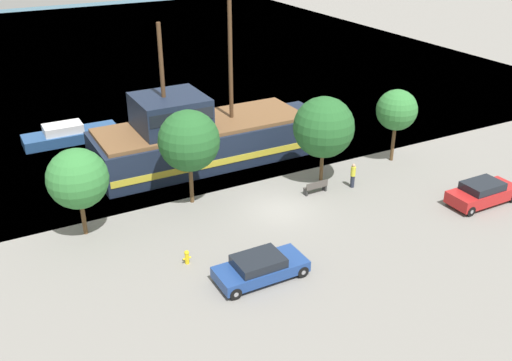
% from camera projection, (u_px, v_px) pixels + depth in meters
% --- Properties ---
extents(ground_plane, '(160.00, 160.00, 0.00)m').
position_uv_depth(ground_plane, '(280.00, 209.00, 34.10)').
color(ground_plane, gray).
extents(water_surface, '(80.00, 80.00, 0.00)m').
position_uv_depth(water_surface, '(96.00, 54.00, 68.90)').
color(water_surface, '#38667F').
rests_on(water_surface, ground).
extents(pirate_ship, '(16.39, 5.54, 11.13)m').
position_uv_depth(pirate_ship, '(200.00, 137.00, 39.73)').
color(pirate_ship, '#192338').
rests_on(pirate_ship, water_surface).
extents(moored_boat_dockside, '(7.07, 2.24, 1.45)m').
position_uv_depth(moored_boat_dockside, '(70.00, 135.00, 43.62)').
color(moored_boat_dockside, navy).
rests_on(moored_boat_dockside, water_surface).
extents(parked_car_curb_front, '(4.54, 1.89, 1.44)m').
position_uv_depth(parked_car_curb_front, '(482.00, 193.00, 34.51)').
color(parked_car_curb_front, '#B21E1E').
rests_on(parked_car_curb_front, ground_plane).
extents(parked_car_curb_mid, '(4.53, 2.01, 1.24)m').
position_uv_depth(parked_car_curb_mid, '(260.00, 267.00, 27.60)').
color(parked_car_curb_mid, navy).
rests_on(parked_car_curb_mid, ground_plane).
extents(fire_hydrant, '(0.42, 0.25, 0.76)m').
position_uv_depth(fire_hydrant, '(187.00, 257.00, 28.83)').
color(fire_hydrant, yellow).
rests_on(fire_hydrant, ground_plane).
extents(bench_promenade_east, '(1.55, 0.45, 0.85)m').
position_uv_depth(bench_promenade_east, '(316.00, 187.00, 35.83)').
color(bench_promenade_east, '#4C4742').
rests_on(bench_promenade_east, ground_plane).
extents(pedestrian_walking_near, '(0.32, 0.32, 1.64)m').
position_uv_depth(pedestrian_walking_near, '(353.00, 175.00, 36.44)').
color(pedestrian_walking_near, '#232838').
rests_on(pedestrian_walking_near, ground_plane).
extents(tree_row_east, '(3.28, 3.28, 5.02)m').
position_uv_depth(tree_row_east, '(78.00, 179.00, 30.17)').
color(tree_row_east, brown).
rests_on(tree_row_east, ground_plane).
extents(tree_row_mideast, '(3.64, 3.64, 5.86)m').
position_uv_depth(tree_row_mideast, '(189.00, 141.00, 33.20)').
color(tree_row_mideast, brown).
rests_on(tree_row_mideast, ground_plane).
extents(tree_row_midwest, '(3.93, 3.93, 5.67)m').
position_uv_depth(tree_row_midwest, '(324.00, 127.00, 36.15)').
color(tree_row_midwest, brown).
rests_on(tree_row_midwest, ground_plane).
extents(tree_row_west, '(2.82, 2.82, 5.16)m').
position_uv_depth(tree_row_west, '(397.00, 110.00, 39.02)').
color(tree_row_west, brown).
rests_on(tree_row_west, ground_plane).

